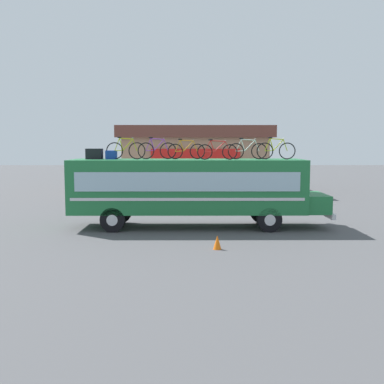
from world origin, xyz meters
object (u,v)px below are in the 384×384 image
(rooftop_bicycle_2, at_px, (157,150))
(rooftop_bicycle_3, at_px, (186,151))
(luggage_bag_2, at_px, (111,155))
(traffic_cone, at_px, (217,242))
(rooftop_bicycle_4, at_px, (217,151))
(bus, at_px, (192,187))
(rooftop_bicycle_6, at_px, (276,150))
(rooftop_bicycle_1, at_px, (126,150))
(luggage_bag_1, at_px, (94,154))
(rooftop_bicycle_5, at_px, (247,150))

(rooftop_bicycle_2, height_order, rooftop_bicycle_3, rooftop_bicycle_2)
(luggage_bag_2, bearing_deg, traffic_cone, -46.54)
(rooftop_bicycle_3, relative_size, traffic_cone, 3.34)
(rooftop_bicycle_4, bearing_deg, luggage_bag_2, 171.04)
(rooftop_bicycle_2, height_order, traffic_cone, rooftop_bicycle_2)
(rooftop_bicycle_3, bearing_deg, bus, -57.17)
(rooftop_bicycle_6, xyz_separation_m, traffic_cone, (-2.77, -4.34, -3.10))
(rooftop_bicycle_4, bearing_deg, rooftop_bicycle_1, 172.21)
(rooftop_bicycle_1, distance_m, rooftop_bicycle_3, 2.62)
(rooftop_bicycle_2, relative_size, rooftop_bicycle_6, 1.01)
(luggage_bag_1, distance_m, luggage_bag_2, 0.74)
(rooftop_bicycle_1, height_order, rooftop_bicycle_2, rooftop_bicycle_1)
(bus, height_order, traffic_cone, bus)
(rooftop_bicycle_2, bearing_deg, rooftop_bicycle_1, -169.36)
(rooftop_bicycle_3, height_order, rooftop_bicycle_4, rooftop_bicycle_3)
(luggage_bag_1, distance_m, traffic_cone, 7.49)
(luggage_bag_2, relative_size, rooftop_bicycle_5, 0.31)
(luggage_bag_2, relative_size, rooftop_bicycle_3, 0.32)
(rooftop_bicycle_2, bearing_deg, rooftop_bicycle_4, -16.87)
(luggage_bag_2, xyz_separation_m, rooftop_bicycle_5, (5.93, -0.15, 0.20))
(rooftop_bicycle_1, bearing_deg, rooftop_bicycle_5, 0.38)
(rooftop_bicycle_3, bearing_deg, traffic_cone, -76.64)
(rooftop_bicycle_2, height_order, rooftop_bicycle_5, rooftop_bicycle_2)
(bus, xyz_separation_m, rooftop_bicycle_3, (-0.23, 0.36, 1.55))
(bus, relative_size, rooftop_bicycle_2, 6.52)
(bus, relative_size, luggage_bag_2, 21.23)
(rooftop_bicycle_6, bearing_deg, rooftop_bicycle_2, 176.24)
(bus, distance_m, rooftop_bicycle_5, 2.89)
(luggage_bag_1, xyz_separation_m, rooftop_bicycle_2, (2.73, 0.06, 0.17))
(rooftop_bicycle_2, xyz_separation_m, rooftop_bicycle_6, (5.16, -0.34, -0.00))
(rooftop_bicycle_6, bearing_deg, rooftop_bicycle_3, 175.72)
(bus, bearing_deg, rooftop_bicycle_6, 1.10)
(rooftop_bicycle_1, relative_size, rooftop_bicycle_2, 1.00)
(bus, height_order, rooftop_bicycle_3, rooftop_bicycle_3)
(luggage_bag_1, bearing_deg, rooftop_bicycle_5, -1.36)
(luggage_bag_2, distance_m, rooftop_bicycle_3, 3.28)
(rooftop_bicycle_5, xyz_separation_m, rooftop_bicycle_6, (1.22, -0.12, 0.01))
(rooftop_bicycle_1, height_order, rooftop_bicycle_6, rooftop_bicycle_1)
(bus, height_order, rooftop_bicycle_6, rooftop_bicycle_6)
(rooftop_bicycle_6, distance_m, traffic_cone, 6.01)
(rooftop_bicycle_4, bearing_deg, traffic_cone, -93.10)
(luggage_bag_1, bearing_deg, rooftop_bicycle_1, -7.88)
(luggage_bag_1, bearing_deg, rooftop_bicycle_6, -2.05)
(traffic_cone, bearing_deg, rooftop_bicycle_3, 103.36)
(luggage_bag_1, relative_size, rooftop_bicycle_3, 0.41)
(rooftop_bicycle_1, xyz_separation_m, traffic_cone, (3.71, -4.43, -3.11))
(rooftop_bicycle_2, xyz_separation_m, rooftop_bicycle_4, (2.60, -0.79, -0.04))
(rooftop_bicycle_3, xyz_separation_m, rooftop_bicycle_6, (3.87, -0.29, 0.02))
(rooftop_bicycle_6, bearing_deg, luggage_bag_2, 177.80)
(luggage_bag_1, bearing_deg, luggage_bag_2, -0.62)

